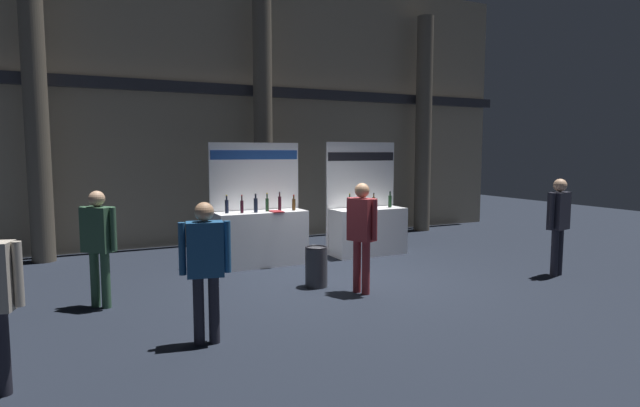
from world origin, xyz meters
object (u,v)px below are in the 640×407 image
Objects in this scene: trash_bin at (316,267)px; visitor_3 at (98,238)px; exhibitor_booth_0 at (261,233)px; visitor_0 at (559,218)px; exhibitor_booth_1 at (367,226)px; visitor_4 at (205,260)px; visitor_2 at (362,227)px.

trash_bin is 3.30m from visitor_3.
visitor_0 is (4.41, -3.12, 0.41)m from exhibitor_booth_0.
visitor_0 is (2.02, -3.10, 0.43)m from exhibitor_booth_1.
visitor_4 is at bearing 169.92° from visitor_0.
visitor_3 is (-3.67, 0.99, -0.04)m from visitor_2.
visitor_0 is 6.35m from visitor_4.
exhibitor_booth_1 is at bearing -55.05° from visitor_2.
visitor_2 is 1.04× the size of visitor_3.
visitor_3 is at bearing 52.91° from visitor_2.
visitor_0 is 1.00× the size of visitor_2.
trash_bin is at bearing -138.26° from exhibitor_booth_1.
visitor_2 is 1.05× the size of visitor_4.
exhibitor_booth_1 reaches higher than visitor_0.
exhibitor_booth_1 is 3.62× the size of trash_bin.
exhibitor_booth_0 reaches higher than visitor_0.
visitor_0 reaches higher than visitor_3.
exhibitor_booth_1 is at bearing -129.35° from visitor_4.
visitor_4 is at bearing -142.61° from trash_bin.
exhibitor_booth_1 is 5.61m from visitor_4.
visitor_2 is at bearing -151.27° from visitor_3.
visitor_2 is (-1.66, -2.55, 0.43)m from exhibitor_booth_1.
exhibitor_booth_1 is at bearing -0.53° from exhibitor_booth_0.
visitor_2 is (0.74, -2.57, 0.41)m from exhibitor_booth_0.
visitor_2 is at bearing 157.13° from visitor_0.
trash_bin is at bearing -131.56° from visitor_4.
visitor_0 is 1.06× the size of visitor_4.
visitor_2 is at bearing -123.07° from exhibitor_booth_1.
visitor_4 reaches higher than trash_bin.
trash_bin is (-2.12, -1.89, -0.27)m from exhibitor_booth_1.
trash_bin is 4.37m from visitor_0.
exhibitor_booth_0 is 0.99× the size of exhibitor_booth_1.
trash_bin is 0.38× the size of visitor_0.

